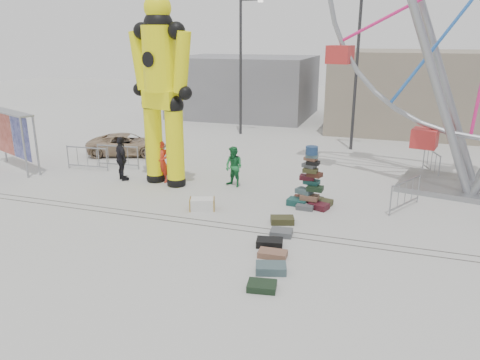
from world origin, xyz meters
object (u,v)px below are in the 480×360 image
(barricade_dummy_a, at_px, (87,158))
(pedestrian_black, at_px, (122,159))
(lamp_post_right, at_px, (359,65))
(steamer_trunk, at_px, (202,204))
(pedestrian_red, at_px, (162,162))
(suitcase_tower, at_px, (310,189))
(lamp_post_left, at_px, (242,61))
(crash_test_dummy, at_px, (161,85))
(banner_scaffold, at_px, (11,126))
(pedestrian_green, at_px, (234,167))
(barricade_dummy_c, at_px, (163,163))
(barricade_wheel_front, at_px, (405,194))
(barricade_dummy_b, at_px, (118,157))
(barricade_wheel_back, at_px, (431,162))
(parked_suv, at_px, (127,144))

(barricade_dummy_a, bearing_deg, pedestrian_black, -24.47)
(lamp_post_right, distance_m, pedestrian_black, 12.98)
(steamer_trunk, distance_m, pedestrian_red, 3.87)
(suitcase_tower, bearing_deg, lamp_post_left, 129.87)
(crash_test_dummy, distance_m, pedestrian_red, 3.18)
(lamp_post_right, distance_m, banner_scaffold, 17.15)
(pedestrian_green, bearing_deg, barricade_dummy_c, -166.61)
(barricade_wheel_front, bearing_deg, barricade_dummy_c, 111.86)
(lamp_post_left, xyz_separation_m, barricade_wheel_front, (9.65, -10.69, -3.93))
(crash_test_dummy, bearing_deg, lamp_post_right, 65.94)
(barricade_dummy_a, height_order, barricade_dummy_c, same)
(lamp_post_left, bearing_deg, lamp_post_right, -15.95)
(lamp_post_left, xyz_separation_m, pedestrian_black, (-1.80, -10.85, -3.54))
(crash_test_dummy, distance_m, pedestrian_green, 4.33)
(crash_test_dummy, xyz_separation_m, banner_scaffold, (-7.60, -0.24, -2.04))
(pedestrian_red, height_order, pedestrian_black, pedestrian_black)
(pedestrian_green, bearing_deg, crash_test_dummy, -147.05)
(barricade_dummy_b, relative_size, pedestrian_green, 1.21)
(lamp_post_right, relative_size, suitcase_tower, 3.60)
(barricade_wheel_front, relative_size, pedestrian_red, 1.13)
(steamer_trunk, distance_m, pedestrian_green, 2.98)
(lamp_post_left, distance_m, pedestrian_black, 11.56)
(suitcase_tower, height_order, barricade_dummy_b, suitcase_tower)
(suitcase_tower, height_order, pedestrian_black, suitcase_tower)
(crash_test_dummy, height_order, barricade_dummy_a, crash_test_dummy)
(crash_test_dummy, relative_size, barricade_dummy_b, 3.85)
(barricade_wheel_back, relative_size, pedestrian_green, 1.21)
(barricade_dummy_b, relative_size, parked_suv, 0.50)
(barricade_dummy_a, height_order, pedestrian_black, pedestrian_black)
(crash_test_dummy, xyz_separation_m, steamer_trunk, (2.66, -2.39, -3.85))
(crash_test_dummy, distance_m, barricade_wheel_back, 12.22)
(crash_test_dummy, height_order, steamer_trunk, crash_test_dummy)
(lamp_post_left, distance_m, parked_suv, 8.90)
(barricade_dummy_a, distance_m, pedestrian_red, 4.19)
(steamer_trunk, relative_size, pedestrian_red, 0.50)
(crash_test_dummy, bearing_deg, suitcase_tower, 7.33)
(pedestrian_red, bearing_deg, banner_scaffold, 178.99)
(barricade_wheel_back, relative_size, pedestrian_black, 1.06)
(barricade_wheel_front, bearing_deg, crash_test_dummy, 117.97)
(barricade_dummy_a, xyz_separation_m, pedestrian_green, (7.20, -0.17, 0.28))
(barricade_dummy_b, bearing_deg, pedestrian_black, -57.97)
(lamp_post_right, bearing_deg, crash_test_dummy, -128.25)
(suitcase_tower, bearing_deg, parked_suv, 167.24)
(barricade_dummy_a, xyz_separation_m, barricade_wheel_back, (14.96, 4.27, 0.00))
(lamp_post_right, distance_m, barricade_dummy_c, 11.38)
(lamp_post_right, xyz_separation_m, steamer_trunk, (-4.18, -11.06, -4.28))
(suitcase_tower, xyz_separation_m, barricade_wheel_back, (4.39, 5.71, -0.07))
(lamp_post_left, distance_m, barricade_dummy_a, 11.52)
(barricade_dummy_c, relative_size, parked_suv, 0.50)
(barricade_dummy_c, relative_size, barricade_wheel_back, 1.00)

